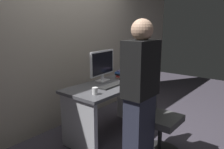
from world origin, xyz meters
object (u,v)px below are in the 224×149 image
book_stack (122,74)px  keyboard (112,85)px  office_chair (156,120)px  monitor (102,64)px  mouse (125,81)px  person_at_desk (140,97)px  cell_phone (136,80)px  cup_near_keyboard (95,91)px  desk (109,101)px

book_stack → keyboard: bearing=-160.2°
office_chair → monitor: (0.08, 0.95, 0.59)m
keyboard → mouse: mouse is taller
person_at_desk → cell_phone: (0.86, 0.60, -0.08)m
keyboard → cup_near_keyboard: 0.42m
cup_near_keyboard → book_stack: size_ratio=0.39×
person_at_desk → cup_near_keyboard: 0.60m
mouse → cell_phone: 0.22m
mouse → cell_phone: bearing=-15.3°
person_at_desk → monitor: (0.48, 0.95, 0.17)m
person_at_desk → cell_phone: 1.05m
monitor → keyboard: monitor is taller
book_stack → cup_near_keyboard: bearing=-164.8°
monitor → cup_near_keyboard: 0.68m
book_stack → cell_phone: book_stack is taller
desk → cell_phone: (0.45, -0.15, 0.25)m
monitor → mouse: (0.16, -0.29, -0.24)m
mouse → book_stack: size_ratio=0.45×
office_chair → cell_phone: office_chair is taller
keyboard → cup_near_keyboard: size_ratio=4.93×
monitor → person_at_desk: bearing=-117.0°
cup_near_keyboard → book_stack: bearing=15.2°
person_at_desk → monitor: size_ratio=3.03×
desk → book_stack: bearing=11.1°
keyboard → cell_phone: size_ratio=2.99×
person_at_desk → book_stack: person_at_desk is taller
person_at_desk → cup_near_keyboard: person_at_desk is taller
monitor → desk: bearing=-112.0°
keyboard → cell_phone: keyboard is taller
desk → office_chair: bearing=-90.2°
mouse → cell_phone: mouse is taller
mouse → person_at_desk: bearing=-134.3°
cell_phone → person_at_desk: bearing=-131.3°
office_chair → cup_near_keyboard: (-0.46, 0.60, 0.37)m
office_chair → person_at_desk: person_at_desk is taller
office_chair → person_at_desk: size_ratio=0.57×
cup_near_keyboard → desk: bearing=18.9°
person_at_desk → book_stack: bearing=45.3°
monitor → cup_near_keyboard: bearing=-146.9°
cell_phone → book_stack: bearing=110.0°
cell_phone → office_chair: bearing=-113.4°
desk → book_stack: (0.42, 0.08, 0.31)m
cell_phone → mouse: bearing=178.3°
office_chair → cell_phone: (0.45, 0.60, 0.33)m
desk → cup_near_keyboard: size_ratio=15.20×
office_chair → mouse: size_ratio=9.40×
cup_near_keyboard → mouse: bearing=5.1°
person_at_desk → cup_near_keyboard: size_ratio=18.77×
cup_near_keyboard → cell_phone: bearing=0.3°
monitor → book_stack: bearing=-17.9°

